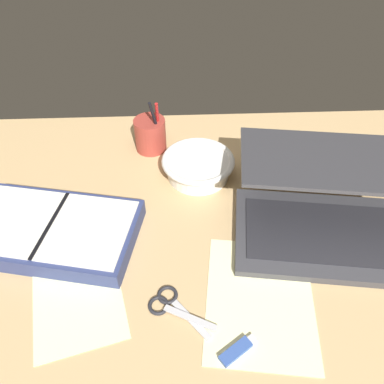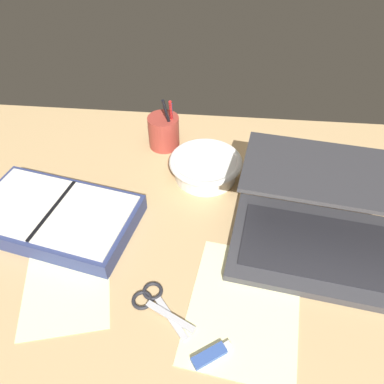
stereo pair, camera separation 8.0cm
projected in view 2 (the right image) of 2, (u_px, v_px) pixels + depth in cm
name	position (u px, v px, depth cm)	size (l,w,h in cm)	color
desk_top	(198.00, 248.00, 79.06)	(140.00, 100.00, 2.00)	tan
laptop	(324.00, 222.00, 76.00)	(40.25, 38.00, 15.14)	#38383D
bowl	(207.00, 167.00, 92.03)	(17.96, 17.96, 5.42)	silver
pen_cup	(164.00, 131.00, 100.28)	(8.28, 8.28, 15.72)	#9E382D
planner	(55.00, 216.00, 81.40)	(37.98, 26.80, 4.50)	navy
scissors	(153.00, 301.00, 68.74)	(12.38, 11.07, 0.80)	#B7B7BC
paper_sheet_front	(244.00, 306.00, 68.23)	(19.64, 26.32, 0.16)	#F4EFB2
paper_sheet_beside_planner	(67.00, 282.00, 71.88)	(16.00, 21.52, 0.16)	#F4EFB2
usb_drive	(210.00, 355.00, 61.44)	(6.85, 5.38, 1.00)	#33519E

